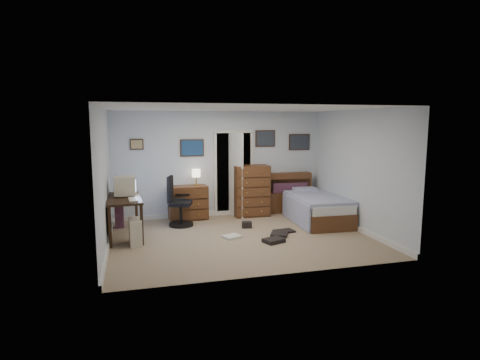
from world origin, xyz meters
name	(u,v)px	position (x,y,z in m)	size (l,w,h in m)	color
floor	(241,238)	(0.00, 0.00, -0.01)	(5.00, 4.00, 0.02)	tan
computer_desk	(119,207)	(-2.30, 0.64, 0.61)	(0.72, 1.42, 0.80)	black
crt_monitor	(124,186)	(-2.18, 0.79, 1.00)	(0.44, 0.41, 0.38)	beige
keyboard	(133,199)	(-2.02, 0.29, 0.81)	(0.16, 0.43, 0.03)	beige
pc_tower	(136,232)	(-2.00, 0.09, 0.24)	(0.24, 0.46, 0.48)	beige
office_chair	(178,207)	(-1.09, 1.24, 0.42)	(0.66, 0.66, 1.09)	black
media_stack	(119,208)	(-2.32, 1.42, 0.44)	(0.18, 0.18, 0.88)	maroon
low_dresser	(188,203)	(-0.79, 1.77, 0.39)	(0.88, 0.44, 0.79)	brown
table_lamp	(196,174)	(-0.59, 1.78, 1.07)	(0.21, 0.21, 0.38)	gold
doorway	(231,172)	(0.35, 2.27, 1.00)	(0.96, 1.12, 2.05)	black
tall_dresser	(251,191)	(0.73, 1.75, 0.61)	(0.83, 0.49, 1.22)	brown
headboard_bookcase	(289,191)	(1.74, 1.86, 0.53)	(1.12, 0.33, 1.00)	brown
bed	(315,208)	(1.98, 0.84, 0.31)	(1.17, 2.06, 0.66)	brown
wall_posters	(242,143)	(0.57, 1.98, 1.75)	(4.38, 0.04, 0.60)	#331E11
floor_clutter	(266,234)	(0.52, 0.00, 0.03)	(1.57, 1.45, 0.13)	silver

